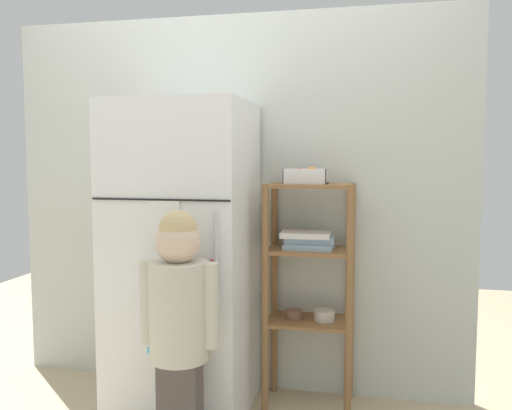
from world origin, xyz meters
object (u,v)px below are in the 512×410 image
at_px(fruit_bin, 307,176).
at_px(child_standing, 179,310).
at_px(refrigerator, 184,258).
at_px(pantry_shelf_unit, 309,269).

bearing_deg(fruit_bin, child_standing, -127.06).
height_order(refrigerator, child_standing, refrigerator).
height_order(child_standing, pantry_shelf_unit, pantry_shelf_unit).
xyz_separation_m(refrigerator, child_standing, (0.14, -0.45, -0.13)).
height_order(refrigerator, pantry_shelf_unit, refrigerator).
bearing_deg(refrigerator, pantry_shelf_unit, 14.15).
bearing_deg(pantry_shelf_unit, refrigerator, -165.85).
relative_size(refrigerator, fruit_bin, 7.17).
bearing_deg(pantry_shelf_unit, fruit_bin, 158.83).
distance_m(child_standing, fruit_bin, 0.95).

